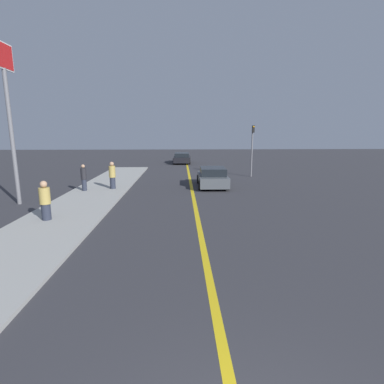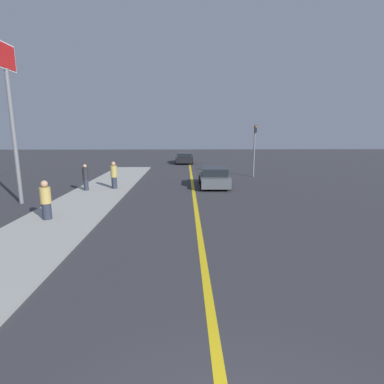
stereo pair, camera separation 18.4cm
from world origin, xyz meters
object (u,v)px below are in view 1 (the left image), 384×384
pedestrian_near_curb (45,201)px  pedestrian_far_standing (112,175)px  roadside_sign (6,91)px  car_near_right_lane (212,177)px  car_ahead_center (182,158)px  pedestrian_mid_group (84,178)px  traffic_light (252,146)px

pedestrian_near_curb → pedestrian_far_standing: pedestrian_far_standing is taller
pedestrian_far_standing → roadside_sign: 6.94m
pedestrian_near_curb → pedestrian_far_standing: 6.78m
car_near_right_lane → car_ahead_center: size_ratio=0.88×
pedestrian_mid_group → traffic_light: traffic_light is taller
car_near_right_lane → traffic_light: bearing=50.8°
pedestrian_far_standing → pedestrian_near_curb: bearing=-100.0°
car_ahead_center → roadside_sign: size_ratio=0.58×
traffic_light → pedestrian_far_standing: bearing=-151.8°
pedestrian_near_curb → pedestrian_mid_group: (-0.38, 6.09, 0.01)m
car_near_right_lane → traffic_light: (3.60, 4.29, 1.88)m
roadside_sign → pedestrian_far_standing: bearing=41.1°
pedestrian_far_standing → traffic_light: (9.94, 5.34, 1.56)m
pedestrian_far_standing → car_near_right_lane: bearing=9.4°
car_ahead_center → pedestrian_far_standing: (-4.38, -16.20, 0.34)m
car_near_right_lane → roadside_sign: 12.24m
car_near_right_lane → pedestrian_near_curb: (-7.52, -7.73, 0.27)m
car_near_right_lane → pedestrian_far_standing: size_ratio=2.34×
car_near_right_lane → pedestrian_far_standing: (-6.34, -1.05, 0.32)m
pedestrian_far_standing → roadside_sign: bearing=-138.9°
car_ahead_center → traffic_light: 12.35m
pedestrian_mid_group → traffic_light: (11.51, 5.93, 1.60)m
car_ahead_center → traffic_light: bearing=-61.5°
pedestrian_far_standing → roadside_sign: (-3.95, -3.44, 4.56)m
pedestrian_mid_group → traffic_light: bearing=27.2°
pedestrian_far_standing → roadside_sign: size_ratio=0.22×
pedestrian_mid_group → car_ahead_center: bearing=70.5°
pedestrian_near_curb → car_near_right_lane: bearing=45.8°
pedestrian_far_standing → traffic_light: size_ratio=0.41×
car_near_right_lane → traffic_light: size_ratio=0.96×
car_ahead_center → roadside_sign: roadside_sign is taller
car_near_right_lane → pedestrian_mid_group: 8.08m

